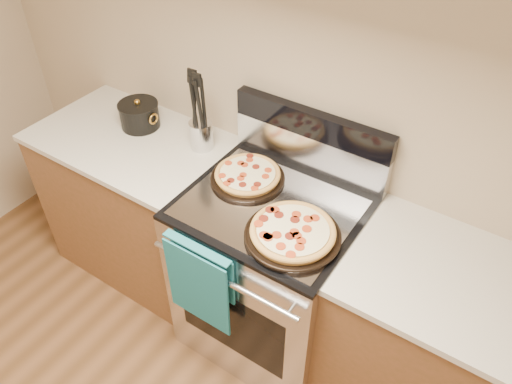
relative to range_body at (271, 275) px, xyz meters
The scene contains 17 objects.
wall_back 0.97m from the range_body, 90.00° to the left, with size 4.00×4.00×0.00m, color tan.
range_body is the anchor object (origin of this frame).
oven_window 0.34m from the range_body, 90.00° to the right, with size 0.56×0.01×0.40m, color black.
cooktop 0.46m from the range_body, ahead, with size 0.76×0.68×0.02m, color black.
backsplash_lower 0.64m from the range_body, 90.00° to the left, with size 0.76×0.06×0.18m, color silver.
backsplash_upper 0.77m from the range_body, 90.00° to the left, with size 0.76×0.06×0.12m, color black.
oven_handle 0.51m from the range_body, 90.00° to the right, with size 0.03×0.03×0.70m, color silver.
dish_towel 0.47m from the range_body, 107.74° to the right, with size 0.32×0.05×0.42m, color #166971, non-canonical shape.
foil_sheet 0.47m from the range_body, 90.00° to the right, with size 0.70×0.55×0.01m, color gray.
cabinet_left 0.88m from the range_body, behind, with size 1.00×0.62×0.88m, color brown.
countertop_left 0.99m from the range_body, behind, with size 1.02×0.64×0.03m, color #B7B0A4.
cabinet_right 0.88m from the range_body, ahead, with size 1.00×0.62×0.88m, color brown.
countertop_right 0.99m from the range_body, ahead, with size 1.02×0.64×0.03m, color #B7B0A4.
pepperoni_pizza_back 0.53m from the range_body, 158.75° to the left, with size 0.33×0.33×0.04m, color #AB6D34, non-canonical shape.
pepperoni_pizza_front 0.55m from the range_body, 37.11° to the right, with size 0.38×0.38×0.05m, color #AB6D34, non-canonical shape.
utensil_crock 0.76m from the range_body, 161.74° to the left, with size 0.11×0.11×0.14m, color silver.
saucepan 1.05m from the range_body, behind, with size 0.20×0.20×0.12m, color black.
Camera 1 is at (0.81, 0.29, 2.36)m, focal length 35.00 mm.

